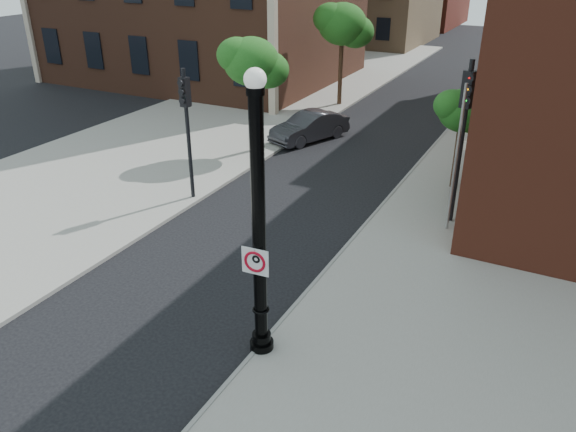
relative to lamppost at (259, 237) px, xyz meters
The scene contains 13 objects.
ground 3.67m from the lamppost, behind, with size 120.00×120.00×0.00m, color black.
sidewalk_right 11.38m from the lamppost, 69.37° to the left, with size 8.00×60.00×0.12m, color gray.
sidewalk_left 21.61m from the lamppost, 121.30° to the left, with size 10.00×50.00×0.12m, color gray.
curb_edge 10.70m from the lamppost, 90.41° to the left, with size 0.10×60.00×0.14m, color gray.
lamppost is the anchor object (origin of this frame).
no_parking_sign 0.52m from the lamppost, 93.54° to the right, with size 0.62×0.10×0.62m.
parked_car 15.63m from the lamppost, 111.27° to the left, with size 1.41×4.05×1.33m, color #2E2E33.
traffic_signal_left 8.97m from the lamppost, 136.00° to the left, with size 0.32×0.40×4.75m.
traffic_signal_right 8.95m from the lamppost, 74.75° to the left, with size 0.42×0.47×5.40m.
utility_pole 8.33m from the lamppost, 73.37° to the left, with size 0.10×0.10×4.83m, color #999999.
street_tree_a 13.69m from the lamppost, 121.01° to the left, with size 2.79×2.52×5.02m.
street_tree_b 22.05m from the lamppost, 107.86° to the left, with size 3.12×2.82×5.63m.
street_tree_c 11.72m from the lamppost, 81.15° to the left, with size 2.13×1.92×3.83m.
Camera 1 is at (7.36, -9.13, 8.47)m, focal length 35.00 mm.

